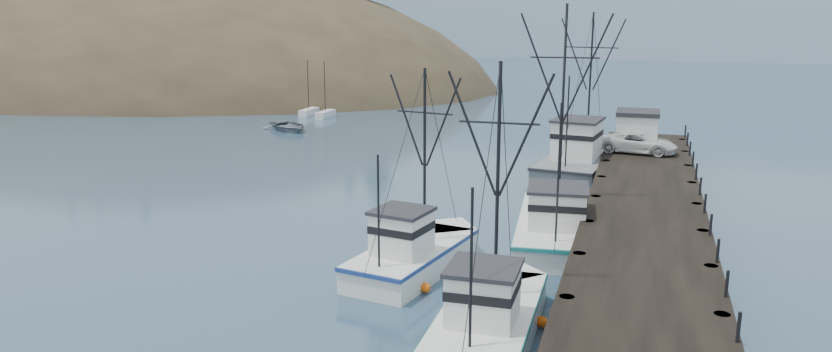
{
  "coord_description": "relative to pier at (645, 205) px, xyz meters",
  "views": [
    {
      "loc": [
        13.59,
        -24.42,
        12.21
      ],
      "look_at": [
        1.18,
        15.67,
        2.5
      ],
      "focal_mm": 32.0,
      "sensor_mm": 36.0,
      "label": 1
    }
  ],
  "objects": [
    {
      "name": "work_vessel",
      "position": [
        -4.42,
        12.91,
        -0.46
      ],
      "size": [
        5.82,
        14.27,
        12.07
      ],
      "color": "slate",
      "rests_on": "ground"
    },
    {
      "name": "ground",
      "position": [
        -14.0,
        -16.0,
        -1.69
      ],
      "size": [
        400.0,
        400.0,
        0.0
      ],
      "primitive_type": "plane",
      "color": "navy",
      "rests_on": "ground"
    },
    {
      "name": "trawler_mid",
      "position": [
        -10.2,
        -8.82,
        -0.87
      ],
      "size": [
        4.69,
        9.69,
        9.77
      ],
      "color": "white",
      "rests_on": "ground"
    },
    {
      "name": "motorboat",
      "position": [
        -34.18,
        25.57,
        -1.69
      ],
      "size": [
        7.0,
        6.75,
        1.18
      ],
      "primitive_type": "imported",
      "rotation": [
        0.0,
        0.0,
        0.89
      ],
      "color": "slate",
      "rests_on": "ground"
    },
    {
      "name": "distant_ridge_far",
      "position": [
        -54.0,
        169.0,
        -1.69
      ],
      "size": [
        180.0,
        25.0,
        18.0
      ],
      "primitive_type": "cube",
      "color": "silver",
      "rests_on": "ground"
    },
    {
      "name": "trawler_near",
      "position": [
        -5.42,
        -14.83,
        -0.87
      ],
      "size": [
        3.52,
        10.29,
        10.6
      ],
      "color": "white",
      "rests_on": "ground"
    },
    {
      "name": "moored_sailboats",
      "position": [
        -46.59,
        40.71,
        -1.36
      ],
      "size": [
        25.18,
        16.97,
        6.35
      ],
      "color": "white",
      "rests_on": "ground"
    },
    {
      "name": "headland",
      "position": [
        -88.95,
        62.61,
        -6.24
      ],
      "size": [
        134.8,
        78.0,
        51.0
      ],
      "color": "#382D1E",
      "rests_on": "ground"
    },
    {
      "name": "pickup_truck",
      "position": [
        -0.61,
        13.3,
        1.04
      ],
      "size": [
        5.51,
        3.07,
        1.46
      ],
      "primitive_type": "imported",
      "rotation": [
        0.0,
        0.0,
        1.44
      ],
      "color": "silver",
      "rests_on": "pier"
    },
    {
      "name": "distant_ridge",
      "position": [
        -4.0,
        154.0,
        -1.69
      ],
      "size": [
        360.0,
        40.0,
        26.0
      ],
      "primitive_type": "cube",
      "color": "#9EB2C6",
      "rests_on": "ground"
    },
    {
      "name": "pier",
      "position": [
        0.0,
        0.0,
        0.0
      ],
      "size": [
        6.0,
        44.0,
        2.0
      ],
      "color": "black",
      "rests_on": "ground"
    },
    {
      "name": "trawler_far",
      "position": [
        -4.41,
        -2.0,
        -0.87
      ],
      "size": [
        5.03,
        12.59,
        12.64
      ],
      "color": "white",
      "rests_on": "ground"
    },
    {
      "name": "pier_shed",
      "position": [
        -0.78,
        14.88,
        1.73
      ],
      "size": [
        3.0,
        3.2,
        2.8
      ],
      "color": "silver",
      "rests_on": "pier"
    }
  ]
}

